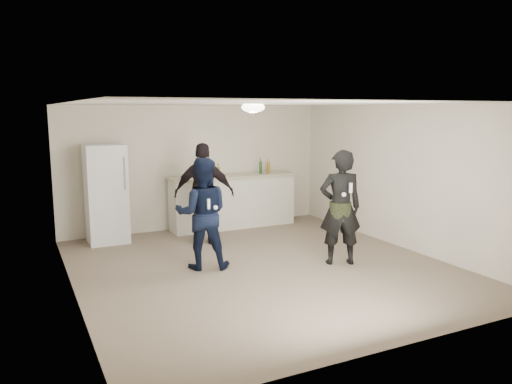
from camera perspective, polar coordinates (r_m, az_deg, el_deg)
name	(u,v)px	position (r m, az deg, el deg)	size (l,w,h in m)	color
floor	(262,267)	(7.84, 0.65, -8.53)	(6.00, 6.00, 0.00)	#6B5B4C
ceiling	(262,104)	(7.47, 0.69, 10.05)	(6.00, 6.00, 0.00)	silver
wall_back	(196,167)	(10.30, -6.88, 2.82)	(6.00, 6.00, 0.00)	beige
wall_front	(399,229)	(5.11, 16.05, -4.12)	(6.00, 6.00, 0.00)	beige
wall_left	(70,202)	(6.79, -20.53, -1.07)	(6.00, 6.00, 0.00)	beige
wall_right	(402,177)	(9.12, 16.30, 1.67)	(6.00, 6.00, 0.00)	beige
counter	(233,202)	(10.34, -2.65, -1.16)	(2.60, 0.56, 1.05)	beige
counter_top	(233,176)	(10.26, -2.67, 1.84)	(2.68, 0.64, 0.04)	#BAAD90
fridge	(106,194)	(9.50, -16.77, -0.19)	(0.70, 0.70, 1.80)	white
fridge_handle	(125,173)	(9.13, -14.77, 2.07)	(0.02, 0.02, 0.60)	#BABABE
ceiling_dome	(253,107)	(7.73, -0.33, 9.66)	(0.36, 0.36, 0.16)	white
shaker	(210,172)	(10.07, -5.24, 2.27)	(0.08, 0.08, 0.17)	silver
man	(202,214)	(7.63, -6.17, -2.46)	(0.83, 0.65, 1.71)	#0D1939
woman	(340,207)	(7.90, 9.61, -1.75)	(0.66, 0.43, 1.81)	black
camo_shorts	(340,211)	(7.91, 9.60, -2.14)	(0.34, 0.34, 0.28)	#283518
spectator	(204,194)	(9.04, -5.94, -0.20)	(1.07, 0.45, 1.83)	black
remote_man	(209,204)	(7.34, -5.45, -1.36)	(0.04, 0.04, 0.15)	silver
nunchuk_man	(215,208)	(7.42, -4.66, -1.78)	(0.07, 0.07, 0.07)	white
remote_woman	(351,188)	(7.64, 10.77, 0.47)	(0.04, 0.04, 0.15)	white
nunchuk_woman	(344,195)	(7.63, 10.01, -0.29)	(0.07, 0.07, 0.07)	white
bottle_cluster	(236,170)	(10.16, -2.32, 2.51)	(1.44, 0.24, 0.26)	#113E14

